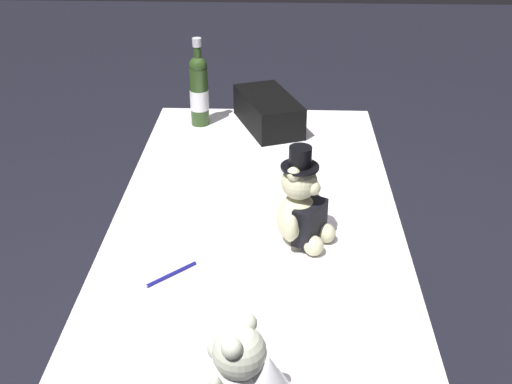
{
  "coord_description": "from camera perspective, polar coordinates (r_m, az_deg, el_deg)",
  "views": [
    {
      "loc": [
        -1.51,
        -0.06,
        1.69
      ],
      "look_at": [
        0.0,
        0.0,
        0.85
      ],
      "focal_mm": 44.85,
      "sensor_mm": 36.0,
      "label": 1
    }
  ],
  "objects": [
    {
      "name": "teddy_bear_groom",
      "position": [
        1.65,
        4.12,
        -1.52
      ],
      "size": [
        0.16,
        0.16,
        0.27
      ],
      "color": "beige",
      "rests_on": "reception_table"
    },
    {
      "name": "signing_pen",
      "position": [
        1.59,
        -7.67,
        -7.33
      ],
      "size": [
        0.11,
        0.11,
        0.01
      ],
      "color": "navy",
      "rests_on": "reception_table"
    },
    {
      "name": "champagne_bottle",
      "position": [
        2.36,
        -5.11,
        9.09
      ],
      "size": [
        0.07,
        0.07,
        0.32
      ],
      "color": "#2A431B",
      "rests_on": "reception_table"
    },
    {
      "name": "reception_table",
      "position": [
        2.0,
        0.0,
        -11.91
      ],
      "size": [
        1.69,
        0.81,
        0.75
      ],
      "primitive_type": "cube",
      "color": "white",
      "rests_on": "ground_plane"
    },
    {
      "name": "gift_case_black",
      "position": [
        2.36,
        1.1,
        7.19
      ],
      "size": [
        0.37,
        0.27,
        0.12
      ],
      "color": "black",
      "rests_on": "reception_table"
    }
  ]
}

